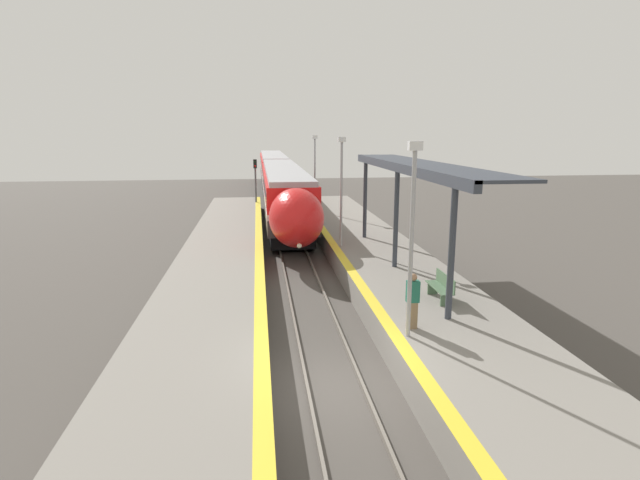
{
  "coord_description": "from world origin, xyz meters",
  "views": [
    {
      "loc": [
        -1.85,
        -11.7,
        6.54
      ],
      "look_at": [
        0.58,
        7.81,
        2.27
      ],
      "focal_mm": 28.0,
      "sensor_mm": 36.0,
      "label": 1
    }
  ],
  "objects_px": {
    "person_waiting": "(413,300)",
    "lamppost_mid": "(341,185)",
    "railway_signal": "(256,181)",
    "train": "(278,179)",
    "lamppost_far": "(315,168)",
    "lamppost_near": "(412,228)",
    "platform_bench": "(442,286)"
  },
  "relations": [
    {
      "from": "train",
      "to": "lamppost_far",
      "type": "distance_m",
      "value": 11.38
    },
    {
      "from": "platform_bench",
      "to": "railway_signal",
      "type": "xyz_separation_m",
      "value": [
        -6.25,
        24.99,
        1.25
      ]
    },
    {
      "from": "platform_bench",
      "to": "lamppost_mid",
      "type": "bearing_deg",
      "value": 103.37
    },
    {
      "from": "railway_signal",
      "to": "lamppost_far",
      "type": "xyz_separation_m",
      "value": [
        4.22,
        -5.09,
        1.34
      ]
    },
    {
      "from": "person_waiting",
      "to": "lamppost_mid",
      "type": "bearing_deg",
      "value": 91.45
    },
    {
      "from": "lamppost_near",
      "to": "lamppost_far",
      "type": "bearing_deg",
      "value": 90.0
    },
    {
      "from": "person_waiting",
      "to": "lamppost_near",
      "type": "bearing_deg",
      "value": -117.04
    },
    {
      "from": "person_waiting",
      "to": "lamppost_near",
      "type": "height_order",
      "value": "lamppost_near"
    },
    {
      "from": "train",
      "to": "platform_bench",
      "type": "xyz_separation_m",
      "value": [
        4.22,
        -30.93,
        -0.87
      ]
    },
    {
      "from": "train",
      "to": "person_waiting",
      "type": "height_order",
      "value": "train"
    },
    {
      "from": "railway_signal",
      "to": "lamppost_mid",
      "type": "bearing_deg",
      "value": -75.62
    },
    {
      "from": "lamppost_mid",
      "to": "lamppost_near",
      "type": "bearing_deg",
      "value": -90.0
    },
    {
      "from": "lamppost_near",
      "to": "person_waiting",
      "type": "bearing_deg",
      "value": 62.96
    },
    {
      "from": "lamppost_near",
      "to": "lamppost_far",
      "type": "distance_m",
      "value": 22.73
    },
    {
      "from": "railway_signal",
      "to": "lamppost_mid",
      "type": "height_order",
      "value": "lamppost_mid"
    },
    {
      "from": "platform_bench",
      "to": "lamppost_mid",
      "type": "xyz_separation_m",
      "value": [
        -2.03,
        8.53,
        2.58
      ]
    },
    {
      "from": "person_waiting",
      "to": "lamppost_far",
      "type": "bearing_deg",
      "value": 90.71
    },
    {
      "from": "railway_signal",
      "to": "lamppost_near",
      "type": "xyz_separation_m",
      "value": [
        4.22,
        -27.83,
        1.34
      ]
    },
    {
      "from": "railway_signal",
      "to": "lamppost_mid",
      "type": "xyz_separation_m",
      "value": [
        4.22,
        -16.46,
        1.34
      ]
    },
    {
      "from": "platform_bench",
      "to": "lamppost_near",
      "type": "xyz_separation_m",
      "value": [
        -2.03,
        -2.84,
        2.58
      ]
    },
    {
      "from": "platform_bench",
      "to": "lamppost_far",
      "type": "relative_size",
      "value": 0.31
    },
    {
      "from": "platform_bench",
      "to": "railway_signal",
      "type": "relative_size",
      "value": 0.38
    },
    {
      "from": "lamppost_near",
      "to": "lamppost_far",
      "type": "height_order",
      "value": "same"
    },
    {
      "from": "person_waiting",
      "to": "lamppost_near",
      "type": "relative_size",
      "value": 0.31
    },
    {
      "from": "platform_bench",
      "to": "person_waiting",
      "type": "bearing_deg",
      "value": -127.33
    },
    {
      "from": "train",
      "to": "lamppost_far",
      "type": "relative_size",
      "value": 9.05
    },
    {
      "from": "lamppost_mid",
      "to": "lamppost_far",
      "type": "relative_size",
      "value": 1.0
    },
    {
      "from": "train",
      "to": "railway_signal",
      "type": "height_order",
      "value": "railway_signal"
    },
    {
      "from": "lamppost_mid",
      "to": "platform_bench",
      "type": "bearing_deg",
      "value": -76.63
    },
    {
      "from": "railway_signal",
      "to": "lamppost_near",
      "type": "relative_size",
      "value": 0.82
    },
    {
      "from": "train",
      "to": "lamppost_near",
      "type": "relative_size",
      "value": 9.05
    },
    {
      "from": "train",
      "to": "railway_signal",
      "type": "xyz_separation_m",
      "value": [
        -2.02,
        -5.94,
        0.38
      ]
    }
  ]
}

